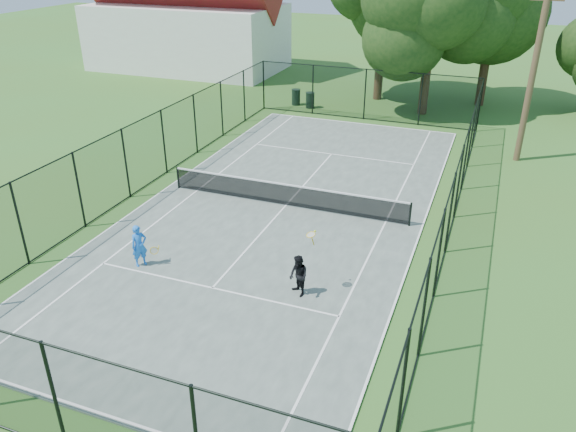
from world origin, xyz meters
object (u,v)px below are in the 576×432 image
(player_blue, at_px, (139,246))
(player_black, at_px, (299,276))
(utility_pole, at_px, (532,76))
(tennis_net, at_px, (286,194))
(trash_bin_left, at_px, (296,97))
(trash_bin_right, at_px, (310,100))

(player_blue, xyz_separation_m, player_black, (5.48, 0.24, -0.05))
(utility_pole, bearing_deg, tennis_net, -134.02)
(trash_bin_left, height_order, utility_pole, utility_pole)
(trash_bin_left, bearing_deg, trash_bin_right, -17.17)
(trash_bin_left, relative_size, player_black, 0.50)
(trash_bin_left, distance_m, trash_bin_right, 1.14)
(player_blue, bearing_deg, player_black, 2.47)
(utility_pole, bearing_deg, player_blue, -127.61)
(utility_pole, relative_size, player_black, 4.02)
(player_blue, bearing_deg, utility_pole, 52.39)
(tennis_net, distance_m, player_black, 6.33)
(player_black, bearing_deg, player_blue, -177.53)
(trash_bin_right, height_order, player_black, player_black)
(player_blue, bearing_deg, tennis_net, 64.53)
(tennis_net, relative_size, player_blue, 6.96)
(tennis_net, bearing_deg, trash_bin_left, 108.61)
(tennis_net, xyz_separation_m, trash_bin_left, (-4.89, 14.53, -0.06))
(utility_pole, xyz_separation_m, player_blue, (-11.55, -15.00, -3.35))
(trash_bin_left, relative_size, player_blue, 0.70)
(trash_bin_right, bearing_deg, utility_pole, -22.55)
(player_blue, relative_size, player_black, 0.72)
(trash_bin_right, distance_m, player_blue, 20.21)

